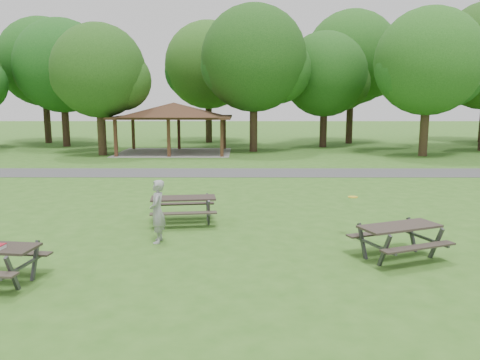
% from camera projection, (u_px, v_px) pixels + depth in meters
% --- Properties ---
extents(ground, '(160.00, 160.00, 0.00)m').
position_uv_depth(ground, '(200.00, 258.00, 11.70)').
color(ground, '#31611B').
rests_on(ground, ground).
extents(asphalt_path, '(120.00, 3.20, 0.02)m').
position_uv_depth(asphalt_path, '(222.00, 173.00, 25.50)').
color(asphalt_path, '#404043').
rests_on(asphalt_path, ground).
extents(pavilion, '(8.60, 7.01, 3.76)m').
position_uv_depth(pavilion, '(174.00, 112.00, 34.86)').
color(pavilion, '#3E2216').
rests_on(pavilion, ground).
extents(tree_row_c, '(8.19, 7.80, 10.67)m').
position_uv_depth(tree_row_c, '(63.00, 69.00, 39.26)').
color(tree_row_c, black).
rests_on(tree_row_c, ground).
extents(tree_row_d, '(6.93, 6.60, 9.27)m').
position_uv_depth(tree_row_d, '(100.00, 74.00, 32.97)').
color(tree_row_d, '#312315').
rests_on(tree_row_d, ground).
extents(tree_row_e, '(8.40, 8.00, 11.02)m').
position_uv_depth(tree_row_e, '(255.00, 62.00, 35.24)').
color(tree_row_e, '#2E2014').
rests_on(tree_row_e, ground).
extents(tree_row_f, '(7.35, 7.00, 9.55)m').
position_uv_depth(tree_row_f, '(326.00, 77.00, 38.83)').
color(tree_row_f, black).
rests_on(tree_row_f, ground).
extents(tree_row_g, '(7.77, 7.40, 10.25)m').
position_uv_depth(tree_row_g, '(430.00, 65.00, 32.33)').
color(tree_row_g, '#322416').
rests_on(tree_row_g, ground).
extents(tree_deep_a, '(8.40, 8.00, 11.38)m').
position_uv_depth(tree_deep_a, '(45.00, 65.00, 42.61)').
color(tree_deep_a, black).
rests_on(tree_deep_a, ground).
extents(tree_deep_b, '(8.40, 8.00, 11.13)m').
position_uv_depth(tree_deep_b, '(209.00, 68.00, 43.12)').
color(tree_deep_b, black).
rests_on(tree_deep_b, ground).
extents(tree_deep_c, '(8.82, 8.40, 11.90)m').
position_uv_depth(tree_deep_c, '(353.00, 61.00, 42.01)').
color(tree_deep_c, black).
rests_on(tree_deep_c, ground).
extents(picnic_table_middle, '(2.22, 1.87, 0.88)m').
position_uv_depth(picnic_table_middle, '(183.00, 203.00, 14.89)').
color(picnic_table_middle, '#2A221E').
rests_on(picnic_table_middle, ground).
extents(picnic_table_far, '(2.49, 2.27, 0.88)m').
position_uv_depth(picnic_table_far, '(399.00, 233.00, 11.56)').
color(picnic_table_far, '#2D2521').
rests_on(picnic_table_far, ground).
extents(frisbee_in_flight, '(0.33, 0.33, 0.02)m').
position_uv_depth(frisbee_in_flight, '(353.00, 197.00, 13.26)').
color(frisbee_in_flight, gold).
rests_on(frisbee_in_flight, ground).
extents(frisbee_thrower, '(0.44, 0.65, 1.75)m').
position_uv_depth(frisbee_thrower, '(157.00, 212.00, 12.84)').
color(frisbee_thrower, gray).
rests_on(frisbee_thrower, ground).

